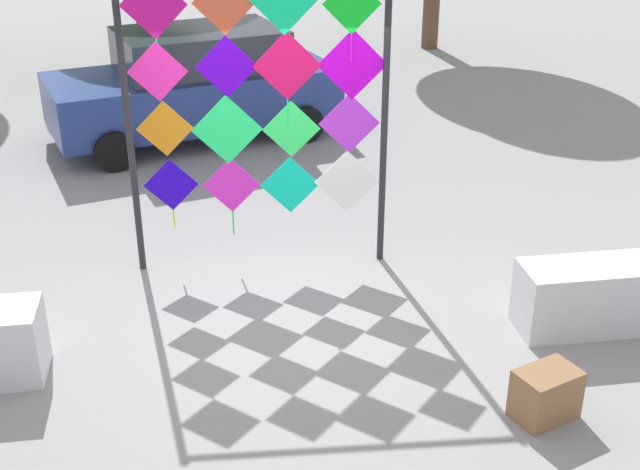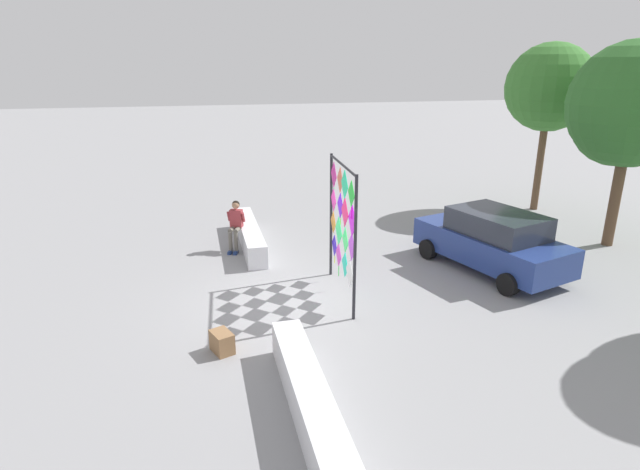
# 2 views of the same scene
# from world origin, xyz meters

# --- Properties ---
(ground) EXTENTS (120.00, 120.00, 0.00)m
(ground) POSITION_xyz_m (0.00, 0.00, 0.00)
(ground) COLOR gray
(kite_display_rack) EXTENTS (2.61, 0.23, 3.20)m
(kite_display_rack) POSITION_xyz_m (-0.09, 1.25, 1.87)
(kite_display_rack) COLOR #232328
(kite_display_rack) RESTS_ON ground
(parked_car) EXTENTS (4.52, 2.89, 1.62)m
(parked_car) POSITION_xyz_m (-0.71, 5.60, 0.82)
(parked_car) COLOR navy
(parked_car) RESTS_ON ground
(cardboard_box_large) EXTENTS (0.57, 0.49, 0.42)m
(cardboard_box_large) POSITION_xyz_m (1.85, -1.69, 0.21)
(cardboard_box_large) COLOR olive
(cardboard_box_large) RESTS_ON ground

